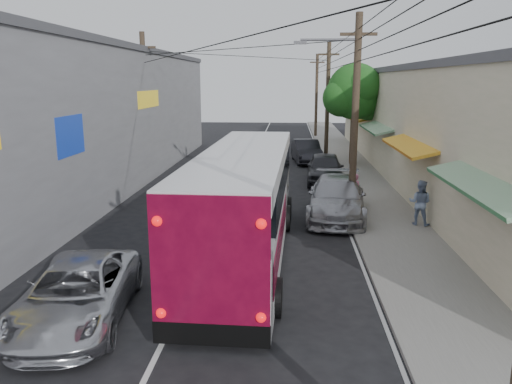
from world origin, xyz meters
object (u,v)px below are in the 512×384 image
parked_suv (337,198)px  pedestrian_far (420,203)px  coach_bus (245,202)px  jeepney (77,293)px  parked_car_far (306,151)px  parked_car_mid (325,168)px  pedestrian_near (354,192)px

parked_suv → pedestrian_far: bearing=-17.7°
coach_bus → jeepney: size_ratio=2.40×
pedestrian_far → parked_car_far: bearing=-50.9°
parked_car_mid → parked_suv: bearing=-87.7°
coach_bus → parked_car_far: 19.01m
coach_bus → parked_car_far: coach_bus is taller
coach_bus → parked_suv: (3.32, 4.81, -0.94)m
parked_car_far → pedestrian_near: 13.23m
coach_bus → pedestrian_near: bearing=55.6°
jeepney → pedestrian_near: (7.61, 10.39, 0.21)m
parked_car_mid → pedestrian_near: 6.18m
coach_bus → jeepney: (-3.49, -4.70, -1.07)m
jeepney → parked_car_far: bearing=68.9°
parked_car_far → pedestrian_near: bearing=-90.0°
coach_bus → parked_car_mid: coach_bus is taller
coach_bus → parked_car_far: size_ratio=2.54×
coach_bus → parked_car_far: (2.52, 18.81, -0.99)m
parked_car_far → coach_bus: bearing=-104.6°
coach_bus → jeepney: bearing=-125.0°
pedestrian_near → parked_car_mid: bearing=-102.4°
parked_suv → parked_car_far: parked_suv is taller
coach_bus → pedestrian_near: coach_bus is taller
jeepney → parked_car_far: size_ratio=1.06×
coach_bus → parked_car_mid: 12.31m
coach_bus → jeepney: coach_bus is taller
parked_suv → pedestrian_near: (0.80, 0.87, 0.08)m
coach_bus → pedestrian_near: 7.07m
coach_bus → parked_car_far: bearing=83.9°
jeepney → pedestrian_far: 12.81m
parked_car_mid → pedestrian_far: size_ratio=2.78×
parked_suv → parked_car_mid: (0.00, 7.00, 0.00)m
parked_suv → parked_car_mid: parked_car_mid is taller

